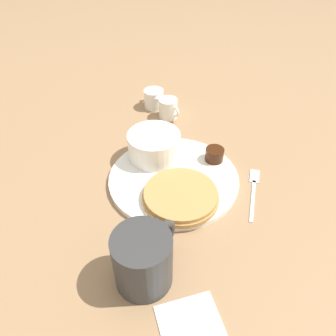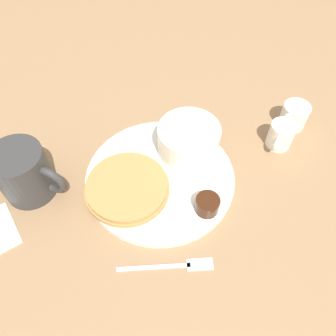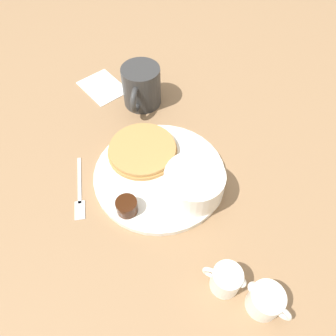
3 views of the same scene
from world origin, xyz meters
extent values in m
plane|color=#93704C|center=(0.00, 0.00, 0.00)|extent=(4.00, 4.00, 0.00)
cylinder|color=white|center=(0.00, 0.00, 0.01)|extent=(0.28, 0.28, 0.01)
cylinder|color=#B78447|center=(-0.07, 0.00, 0.02)|extent=(0.15, 0.15, 0.01)
cylinder|color=#B78447|center=(-0.07, 0.00, 0.03)|extent=(0.15, 0.15, 0.01)
cylinder|color=white|center=(0.08, 0.03, 0.04)|extent=(0.12, 0.12, 0.06)
cylinder|color=white|center=(0.08, 0.03, 0.07)|extent=(0.10, 0.10, 0.01)
cylinder|color=#38190A|center=(0.04, -0.10, 0.03)|extent=(0.04, 0.04, 0.03)
cylinder|color=white|center=(0.10, 0.02, 0.02)|extent=(0.05, 0.05, 0.03)
sphere|color=white|center=(0.10, 0.02, 0.04)|extent=(0.03, 0.03, 0.03)
cylinder|color=#333333|center=(-0.22, 0.09, 0.05)|extent=(0.09, 0.09, 0.10)
torus|color=#333333|center=(-0.18, 0.06, 0.05)|extent=(0.05, 0.06, 0.06)
cylinder|color=white|center=(0.25, -0.04, 0.03)|extent=(0.05, 0.05, 0.05)
torus|color=white|center=(0.23, -0.05, 0.03)|extent=(0.03, 0.02, 0.03)
cone|color=white|center=(0.27, -0.03, 0.05)|extent=(0.02, 0.02, 0.01)
cylinder|color=white|center=(0.31, -0.01, 0.03)|extent=(0.05, 0.05, 0.05)
torus|color=white|center=(0.34, 0.00, 0.03)|extent=(0.03, 0.01, 0.03)
cone|color=white|center=(0.29, -0.01, 0.05)|extent=(0.02, 0.02, 0.01)
cube|color=silver|center=(-0.09, -0.14, 0.00)|extent=(0.11, 0.06, 0.00)
cube|color=silver|center=(-0.02, -0.18, 0.00)|extent=(0.05, 0.04, 0.00)
cube|color=white|center=(-0.32, 0.04, 0.00)|extent=(0.13, 0.10, 0.00)
camera|label=1|loc=(-0.50, 0.11, 0.48)|focal=35.00mm
camera|label=2|loc=(-0.15, -0.31, 0.51)|focal=35.00mm
camera|label=3|loc=(0.34, -0.21, 0.57)|focal=35.00mm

